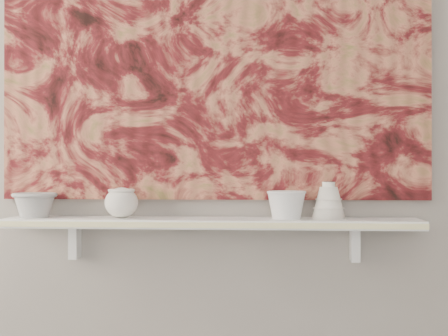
# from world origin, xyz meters

# --- Properties ---
(wall_back) EXTENTS (3.60, 0.00, 3.60)m
(wall_back) POSITION_xyz_m (0.00, 1.60, 1.35)
(wall_back) COLOR gray
(wall_back) RESTS_ON floor
(shelf) EXTENTS (1.40, 0.18, 0.03)m
(shelf) POSITION_xyz_m (0.00, 1.51, 0.92)
(shelf) COLOR silver
(shelf) RESTS_ON wall_back
(shelf_stripe) EXTENTS (1.40, 0.01, 0.02)m
(shelf_stripe) POSITION_xyz_m (0.00, 1.41, 0.92)
(shelf_stripe) COLOR beige
(shelf_stripe) RESTS_ON shelf
(bracket_left) EXTENTS (0.03, 0.06, 0.12)m
(bracket_left) POSITION_xyz_m (-0.49, 1.57, 0.84)
(bracket_left) COLOR silver
(bracket_left) RESTS_ON wall_back
(bracket_right) EXTENTS (0.03, 0.06, 0.12)m
(bracket_right) POSITION_xyz_m (0.49, 1.57, 0.84)
(bracket_right) COLOR silver
(bracket_right) RESTS_ON wall_back
(painting) EXTENTS (1.50, 0.02, 1.10)m
(painting) POSITION_xyz_m (0.00, 1.59, 1.54)
(painting) COLOR maroon
(painting) RESTS_ON wall_back
(house_motif) EXTENTS (0.09, 0.00, 0.08)m
(house_motif) POSITION_xyz_m (0.45, 1.57, 1.23)
(house_motif) COLOR black
(house_motif) RESTS_ON painting
(bowl_grey) EXTENTS (0.20, 0.20, 0.09)m
(bowl_grey) POSITION_xyz_m (-0.61, 1.51, 0.97)
(bowl_grey) COLOR gray
(bowl_grey) RESTS_ON shelf
(cup_cream) EXTENTS (0.12, 0.12, 0.10)m
(cup_cream) POSITION_xyz_m (-0.31, 1.51, 0.98)
(cup_cream) COLOR white
(cup_cream) RESTS_ON shelf
(bell_vessel) EXTENTS (0.14, 0.14, 0.12)m
(bell_vessel) POSITION_xyz_m (0.39, 1.51, 0.99)
(bell_vessel) COLOR silver
(bell_vessel) RESTS_ON shelf
(bowl_white) EXTENTS (0.14, 0.14, 0.10)m
(bowl_white) POSITION_xyz_m (0.25, 1.51, 0.98)
(bowl_white) COLOR white
(bowl_white) RESTS_ON shelf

